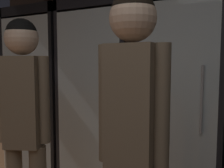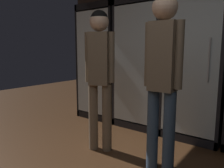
{
  "view_description": "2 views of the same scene",
  "coord_description": "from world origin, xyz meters",
  "px_view_note": "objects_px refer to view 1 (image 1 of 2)",
  "views": [
    {
      "loc": [
        0.08,
        0.4,
        1.33
      ],
      "look_at": [
        -1.14,
        2.66,
        1.09
      ],
      "focal_mm": 40.91,
      "sensor_mm": 36.0,
      "label": 1
    },
    {
      "loc": [
        0.43,
        -0.34,
        1.16
      ],
      "look_at": [
        -1.58,
        2.3,
        0.65
      ],
      "focal_mm": 35.49,
      "sensor_mm": 36.0,
      "label": 2
    }
  ],
  "objects_px": {
    "cooler_center": "(183,104)",
    "shopper_far": "(132,126)",
    "cooler_far_left": "(50,95)",
    "cooler_left": "(107,99)",
    "shopper_near": "(24,116)"
  },
  "relations": [
    {
      "from": "shopper_far",
      "to": "cooler_far_left",
      "type": "bearing_deg",
      "value": 142.78
    },
    {
      "from": "cooler_left",
      "to": "shopper_near",
      "type": "bearing_deg",
      "value": -88.05
    },
    {
      "from": "cooler_far_left",
      "to": "cooler_center",
      "type": "distance_m",
      "value": 1.56
    },
    {
      "from": "cooler_far_left",
      "to": "cooler_left",
      "type": "distance_m",
      "value": 0.78
    },
    {
      "from": "cooler_far_left",
      "to": "shopper_near",
      "type": "xyz_separation_m",
      "value": [
        0.82,
        -1.15,
        0.05
      ]
    },
    {
      "from": "cooler_far_left",
      "to": "cooler_center",
      "type": "height_order",
      "value": "same"
    },
    {
      "from": "cooler_left",
      "to": "shopper_far",
      "type": "bearing_deg",
      "value": -55.89
    },
    {
      "from": "cooler_far_left",
      "to": "shopper_near",
      "type": "relative_size",
      "value": 1.2
    },
    {
      "from": "cooler_center",
      "to": "shopper_far",
      "type": "xyz_separation_m",
      "value": [
        0.05,
        -1.22,
        0.09
      ]
    },
    {
      "from": "cooler_center",
      "to": "shopper_near",
      "type": "relative_size",
      "value": 1.2
    },
    {
      "from": "cooler_far_left",
      "to": "shopper_far",
      "type": "relative_size",
      "value": 1.16
    },
    {
      "from": "cooler_far_left",
      "to": "shopper_far",
      "type": "xyz_separation_m",
      "value": [
        1.61,
        -1.22,
        0.1
      ]
    },
    {
      "from": "shopper_far",
      "to": "cooler_center",
      "type": "bearing_deg",
      "value": 92.19
    },
    {
      "from": "shopper_near",
      "to": "shopper_far",
      "type": "distance_m",
      "value": 0.79
    },
    {
      "from": "cooler_left",
      "to": "shopper_far",
      "type": "distance_m",
      "value": 1.48
    }
  ]
}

